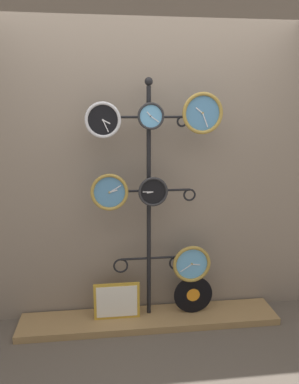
{
  "coord_description": "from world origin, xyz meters",
  "views": [
    {
      "loc": [
        -0.35,
        -2.52,
        1.82
      ],
      "look_at": [
        0.0,
        0.36,
        1.15
      ],
      "focal_mm": 35.0,
      "sensor_mm": 36.0,
      "label": 1
    }
  ],
  "objects_px": {
    "display_stand": "(149,247)",
    "clock_middle_left": "(109,192)",
    "vinyl_record": "(193,295)",
    "picture_frame": "(117,301)",
    "clock_top_right": "(203,113)",
    "clock_bottom_right": "(192,264)",
    "clock_top_left": "(103,120)",
    "clock_middle_center": "(153,192)",
    "clock_top_center": "(151,116)"
  },
  "relations": [
    {
      "from": "clock_top_left",
      "to": "picture_frame",
      "type": "height_order",
      "value": "clock_top_left"
    },
    {
      "from": "clock_top_right",
      "to": "picture_frame",
      "type": "bearing_deg",
      "value": 176.25
    },
    {
      "from": "clock_top_left",
      "to": "clock_middle_center",
      "type": "height_order",
      "value": "clock_top_left"
    },
    {
      "from": "clock_top_right",
      "to": "vinyl_record",
      "type": "distance_m",
      "value": 1.54
    },
    {
      "from": "clock_bottom_right",
      "to": "clock_middle_center",
      "type": "bearing_deg",
      "value": -179.9
    },
    {
      "from": "display_stand",
      "to": "clock_middle_center",
      "type": "height_order",
      "value": "display_stand"
    },
    {
      "from": "clock_top_left",
      "to": "vinyl_record",
      "type": "xyz_separation_m",
      "value": [
        0.73,
        0.03,
        -1.49
      ]
    },
    {
      "from": "clock_middle_left",
      "to": "picture_frame",
      "type": "height_order",
      "value": "clock_middle_left"
    },
    {
      "from": "display_stand",
      "to": "clock_top_left",
      "type": "height_order",
      "value": "display_stand"
    },
    {
      "from": "clock_top_right",
      "to": "vinyl_record",
      "type": "height_order",
      "value": "clock_top_right"
    },
    {
      "from": "display_stand",
      "to": "vinyl_record",
      "type": "distance_m",
      "value": 0.59
    },
    {
      "from": "display_stand",
      "to": "clock_middle_left",
      "type": "xyz_separation_m",
      "value": [
        -0.32,
        -0.09,
        0.5
      ]
    },
    {
      "from": "clock_top_right",
      "to": "clock_middle_center",
      "type": "xyz_separation_m",
      "value": [
        -0.38,
        0.02,
        -0.6
      ]
    },
    {
      "from": "vinyl_record",
      "to": "picture_frame",
      "type": "relative_size",
      "value": 0.88
    },
    {
      "from": "display_stand",
      "to": "vinyl_record",
      "type": "xyz_separation_m",
      "value": [
        0.38,
        -0.05,
        -0.44
      ]
    },
    {
      "from": "clock_top_left",
      "to": "clock_top_right",
      "type": "height_order",
      "value": "clock_top_right"
    },
    {
      "from": "clock_top_center",
      "to": "clock_middle_center",
      "type": "xyz_separation_m",
      "value": [
        0.02,
        -0.01,
        -0.58
      ]
    },
    {
      "from": "clock_top_center",
      "to": "clock_top_right",
      "type": "height_order",
      "value": "clock_top_right"
    },
    {
      "from": "clock_top_center",
      "to": "picture_frame",
      "type": "distance_m",
      "value": 1.55
    },
    {
      "from": "display_stand",
      "to": "clock_top_center",
      "type": "distance_m",
      "value": 1.08
    },
    {
      "from": "display_stand",
      "to": "picture_frame",
      "type": "bearing_deg",
      "value": -168.12
    },
    {
      "from": "clock_middle_left",
      "to": "picture_frame",
      "type": "relative_size",
      "value": 0.76
    },
    {
      "from": "clock_top_center",
      "to": "clock_middle_center",
      "type": "height_order",
      "value": "clock_top_center"
    },
    {
      "from": "display_stand",
      "to": "clock_middle_left",
      "type": "relative_size",
      "value": 6.92
    },
    {
      "from": "picture_frame",
      "to": "clock_top_left",
      "type": "bearing_deg",
      "value": -162.92
    },
    {
      "from": "clock_middle_center",
      "to": "clock_top_center",
      "type": "bearing_deg",
      "value": 147.18
    },
    {
      "from": "clock_top_right",
      "to": "clock_bottom_right",
      "type": "bearing_deg",
      "value": 160.03
    },
    {
      "from": "clock_middle_center",
      "to": "clock_middle_left",
      "type": "bearing_deg",
      "value": -179.95
    },
    {
      "from": "display_stand",
      "to": "clock_top_right",
      "type": "xyz_separation_m",
      "value": [
        0.4,
        -0.1,
        1.1
      ]
    },
    {
      "from": "clock_top_left",
      "to": "vinyl_record",
      "type": "height_order",
      "value": "clock_top_left"
    },
    {
      "from": "clock_top_left",
      "to": "clock_top_right",
      "type": "xyz_separation_m",
      "value": [
        0.75,
        -0.02,
        0.05
      ]
    },
    {
      "from": "clock_top_center",
      "to": "clock_middle_left",
      "type": "relative_size",
      "value": 0.7
    },
    {
      "from": "clock_top_left",
      "to": "picture_frame",
      "type": "bearing_deg",
      "value": 17.08
    },
    {
      "from": "clock_top_center",
      "to": "clock_middle_left",
      "type": "bearing_deg",
      "value": -178.04
    },
    {
      "from": "clock_top_right",
      "to": "clock_middle_center",
      "type": "height_order",
      "value": "clock_top_right"
    },
    {
      "from": "display_stand",
      "to": "clock_top_left",
      "type": "distance_m",
      "value": 1.11
    },
    {
      "from": "clock_top_left",
      "to": "clock_middle_left",
      "type": "height_order",
      "value": "clock_top_left"
    },
    {
      "from": "vinyl_record",
      "to": "clock_top_right",
      "type": "bearing_deg",
      "value": -70.11
    },
    {
      "from": "display_stand",
      "to": "vinyl_record",
      "type": "height_order",
      "value": "display_stand"
    },
    {
      "from": "clock_bottom_right",
      "to": "vinyl_record",
      "type": "distance_m",
      "value": 0.31
    },
    {
      "from": "display_stand",
      "to": "clock_bottom_right",
      "type": "distance_m",
      "value": 0.39
    },
    {
      "from": "vinyl_record",
      "to": "picture_frame",
      "type": "bearing_deg",
      "value": -179.21
    },
    {
      "from": "clock_middle_center",
      "to": "picture_frame",
      "type": "xyz_separation_m",
      "value": [
        -0.3,
        0.03,
        -0.94
      ]
    },
    {
      "from": "clock_top_center",
      "to": "clock_bottom_right",
      "type": "distance_m",
      "value": 1.26
    },
    {
      "from": "clock_middle_left",
      "to": "vinyl_record",
      "type": "xyz_separation_m",
      "value": [
        0.7,
        0.04,
        -0.94
      ]
    },
    {
      "from": "clock_top_center",
      "to": "clock_top_right",
      "type": "distance_m",
      "value": 0.39
    },
    {
      "from": "display_stand",
      "to": "clock_bottom_right",
      "type": "xyz_separation_m",
      "value": [
        0.35,
        -0.09,
        -0.14
      ]
    },
    {
      "from": "clock_middle_center",
      "to": "clock_top_left",
      "type": "bearing_deg",
      "value": 179.37
    },
    {
      "from": "display_stand",
      "to": "clock_middle_center",
      "type": "distance_m",
      "value": 0.5
    },
    {
      "from": "clock_top_right",
      "to": "vinyl_record",
      "type": "relative_size",
      "value": 0.93
    }
  ]
}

